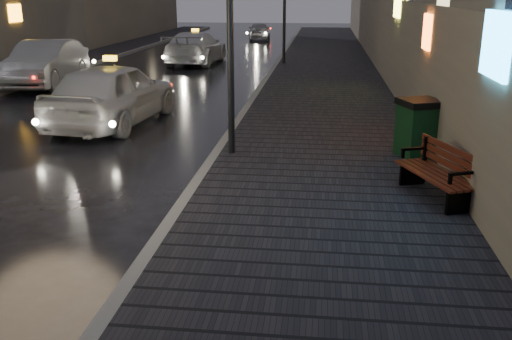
{
  "coord_description": "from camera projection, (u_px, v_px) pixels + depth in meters",
  "views": [
    {
      "loc": [
        3.76,
        -5.76,
        3.51
      ],
      "look_at": [
        2.78,
        2.6,
        0.85
      ],
      "focal_mm": 40.0,
      "sensor_mm": 36.0,
      "label": 1
    }
  ],
  "objects": [
    {
      "name": "sidewalk_far",
      "position": [
        66.0,
        64.0,
        27.76
      ],
      "size": [
        2.4,
        58.0,
        0.15
      ],
      "primitive_type": "cube",
      "color": "black",
      "rests_on": "ground"
    },
    {
      "name": "car_far",
      "position": [
        259.0,
        31.0,
        42.02
      ],
      "size": [
        1.98,
        3.93,
        1.28
      ],
      "primitive_type": "imported",
      "rotation": [
        0.0,
        0.0,
        3.27
      ],
      "color": "#98979F",
      "rests_on": "ground"
    },
    {
      "name": "taxi_near",
      "position": [
        113.0,
        93.0,
        15.35
      ],
      "size": [
        2.51,
        5.23,
        1.72
      ],
      "primitive_type": "imported",
      "rotation": [
        0.0,
        0.0,
        3.05
      ],
      "color": "silver",
      "rests_on": "ground"
    },
    {
      "name": "ground",
      "position": [
        5.0,
        292.0,
        6.93
      ],
      "size": [
        120.0,
        120.0,
        0.0
      ],
      "primitive_type": "plane",
      "color": "black",
      "rests_on": "ground"
    },
    {
      "name": "curb",
      "position": [
        275.0,
        67.0,
        26.63
      ],
      "size": [
        0.2,
        58.0,
        0.15
      ],
      "primitive_type": "cube",
      "color": "slate",
      "rests_on": "ground"
    },
    {
      "name": "sidewalk",
      "position": [
        326.0,
        68.0,
        26.36
      ],
      "size": [
        4.6,
        58.0,
        0.15
      ],
      "primitive_type": "cube",
      "color": "black",
      "rests_on": "ground"
    },
    {
      "name": "taxi_mid",
      "position": [
        196.0,
        48.0,
        28.21
      ],
      "size": [
        2.39,
        5.5,
        1.58
      ],
      "primitive_type": "imported",
      "rotation": [
        0.0,
        0.0,
        3.11
      ],
      "color": "silver",
      "rests_on": "ground"
    },
    {
      "name": "trash_bin",
      "position": [
        419.0,
        128.0,
        11.92
      ],
      "size": [
        1.03,
        1.03,
        1.21
      ],
      "rotation": [
        0.0,
        0.0,
        0.37
      ],
      "color": "black",
      "rests_on": "sidewalk"
    },
    {
      "name": "car_left_mid",
      "position": [
        45.0,
        63.0,
        21.75
      ],
      "size": [
        2.25,
        5.27,
        1.69
      ],
      "primitive_type": "imported",
      "rotation": [
        0.0,
        0.0,
        0.09
      ],
      "color": "gray",
      "rests_on": "ground"
    },
    {
      "name": "bench",
      "position": [
        440.0,
        172.0,
        9.54
      ],
      "size": [
        1.22,
        1.87,
        0.9
      ],
      "rotation": [
        0.0,
        0.0,
        0.38
      ],
      "color": "black",
      "rests_on": "sidewalk"
    },
    {
      "name": "curb_far",
      "position": [
        92.0,
        64.0,
        27.62
      ],
      "size": [
        0.2,
        58.0,
        0.15
      ],
      "primitive_type": "cube",
      "color": "slate",
      "rests_on": "ground"
    }
  ]
}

